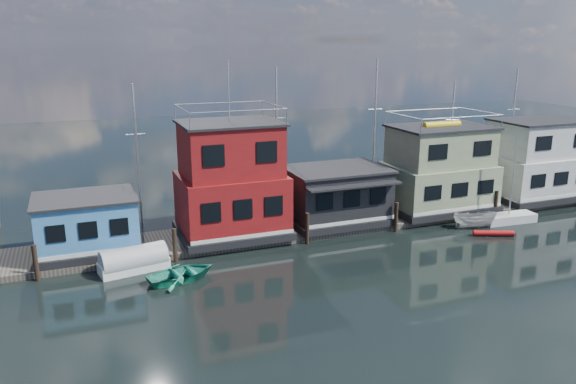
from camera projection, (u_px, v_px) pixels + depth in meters
name	position (u px, v px, depth m)	size (l,w,h in m)	color
ground	(436.00, 288.00, 31.61)	(160.00, 160.00, 0.00)	black
dock	(341.00, 222.00, 42.36)	(48.00, 5.00, 0.40)	#595147
houseboat_blue	(87.00, 224.00, 35.57)	(6.40, 4.90, 3.66)	black
houseboat_red	(231.00, 182.00, 38.37)	(7.40, 5.90, 11.86)	black
houseboat_dark	(336.00, 195.00, 41.58)	(7.40, 6.10, 4.06)	black
houseboat_green	(439.00, 170.00, 44.43)	(8.40, 5.90, 7.03)	black
houseboat_white	(537.00, 161.00, 47.92)	(8.40, 5.90, 6.66)	black
pilings	(355.00, 222.00, 39.48)	(42.28, 0.28, 2.20)	#2D2116
background_masts	(362.00, 136.00, 48.01)	(36.40, 0.16, 12.00)	silver
day_sailer	(509.00, 217.00, 42.90)	(4.30, 1.67, 6.65)	silver
dinghy_teal	(182.00, 273.00, 32.56)	(2.85, 3.99, 0.83)	teal
red_kayak	(493.00, 233.00, 39.96)	(0.42, 0.42, 2.86)	#AE1213
tarp_runabout	(134.00, 261.00, 33.85)	(4.28, 2.32, 1.65)	white
motorboat	(475.00, 220.00, 41.57)	(1.21, 3.21, 1.24)	silver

